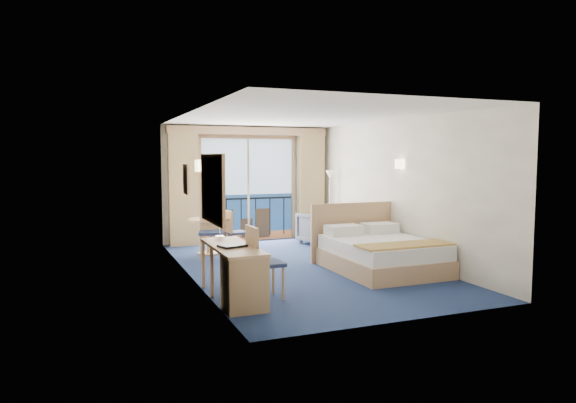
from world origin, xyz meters
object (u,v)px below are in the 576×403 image
object	(u,v)px
floor_lamp	(330,188)
desk	(242,276)
armchair	(319,228)
table_chair_a	(233,229)
bed	(380,253)
table_chair_b	(211,227)
nightstand	(371,240)
desk_chair	(260,258)
round_table	(208,227)

from	to	relation	value
floor_lamp	desk	bearing A→B (deg)	-127.97
armchair	table_chair_a	bearing A→B (deg)	-7.97
bed	table_chair_b	distance (m)	3.30
floor_lamp	table_chair_b	bearing A→B (deg)	-160.76
bed	nightstand	distance (m)	1.40
bed	floor_lamp	size ratio (longest dim) A/B	1.26
bed	floor_lamp	world-z (taller)	floor_lamp
table_chair_b	bed	bearing A→B (deg)	-25.19
table_chair_b	armchair	bearing A→B (deg)	31.44
desk_chair	nightstand	bearing A→B (deg)	-56.29
table_chair_a	bed	bearing A→B (deg)	-149.52
desk	table_chair_a	xyz separation A→B (m)	(0.94, 3.76, 0.08)
bed	desk_chair	distance (m)	2.72
armchair	table_chair_b	size ratio (longest dim) A/B	0.74
desk	desk_chair	size ratio (longest dim) A/B	1.57
round_table	desk	bearing A→B (deg)	-96.48
floor_lamp	round_table	bearing A→B (deg)	-168.58
bed	floor_lamp	distance (m)	3.42
desk_chair	armchair	bearing A→B (deg)	-37.11
nightstand	armchair	world-z (taller)	armchair
bed	nightstand	size ratio (longest dim) A/B	3.49
round_table	table_chair_b	bearing A→B (deg)	-95.38
desk	table_chair_b	xyz separation A→B (m)	(0.40, 3.40, 0.19)
floor_lamp	armchair	bearing A→B (deg)	-143.04
bed	table_chair_b	world-z (taller)	bed
table_chair_b	nightstand	bearing A→B (deg)	-0.21
table_chair_a	desk	bearing A→B (deg)	158.59
desk	table_chair_a	size ratio (longest dim) A/B	1.83
armchair	floor_lamp	bearing A→B (deg)	-161.72
armchair	floor_lamp	distance (m)	1.05
armchair	round_table	distance (m)	2.65
nightstand	desk	distance (m)	4.29
armchair	table_chair_b	distance (m)	2.79
bed	desk_chair	xyz separation A→B (m)	(-2.53, -0.96, 0.27)
bed	desk_chair	world-z (taller)	bed
round_table	desk_chair	bearing A→B (deg)	-91.32
desk_chair	table_chair_b	size ratio (longest dim) A/B	0.96
armchair	desk	distance (m)	5.17
bed	round_table	distance (m)	3.59
desk_chair	table_chair_a	bearing A→B (deg)	-11.56
floor_lamp	table_chair_a	bearing A→B (deg)	-164.14
desk_chair	desk	bearing A→B (deg)	127.59
bed	desk	world-z (taller)	bed
desk	table_chair_b	size ratio (longest dim) A/B	1.50
floor_lamp	desk_chair	world-z (taller)	floor_lamp
desk_chair	floor_lamp	bearing A→B (deg)	-38.93
round_table	table_chair_a	bearing A→B (deg)	-12.45
armchair	desk_chair	world-z (taller)	desk_chair
bed	table_chair_a	size ratio (longest dim) A/B	2.37
nightstand	desk	xyz separation A→B (m)	(-3.46, -2.53, 0.12)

